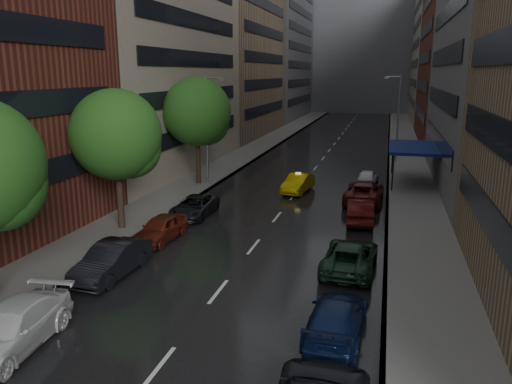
% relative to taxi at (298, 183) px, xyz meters
% --- Properties ---
extents(road, '(14.00, 140.00, 0.01)m').
position_rel_taxi_xyz_m(road, '(-0.10, 20.61, -0.73)').
color(road, black).
rests_on(road, ground).
extents(sidewalk_left, '(4.00, 140.00, 0.15)m').
position_rel_taxi_xyz_m(sidewalk_left, '(-9.10, 20.61, -0.66)').
color(sidewalk_left, gray).
rests_on(sidewalk_left, ground).
extents(sidewalk_right, '(4.00, 140.00, 0.15)m').
position_rel_taxi_xyz_m(sidewalk_right, '(8.90, 20.61, -0.66)').
color(sidewalk_right, gray).
rests_on(sidewalk_right, ground).
extents(buildings_left, '(8.00, 108.00, 38.00)m').
position_rel_taxi_xyz_m(buildings_left, '(-15.10, 29.40, 15.26)').
color(buildings_left, maroon).
rests_on(buildings_left, ground).
extents(buildings_right, '(8.05, 109.10, 36.00)m').
position_rel_taxi_xyz_m(buildings_right, '(14.89, 27.31, 14.30)').
color(buildings_right, '#937A5B').
rests_on(buildings_right, ground).
extents(building_far, '(40.00, 14.00, 32.00)m').
position_rel_taxi_xyz_m(building_far, '(-0.10, 88.61, 15.27)').
color(building_far, slate).
rests_on(building_far, ground).
extents(tree_mid, '(5.35, 5.35, 8.53)m').
position_rel_taxi_xyz_m(tree_mid, '(-8.70, -12.48, 5.11)').
color(tree_mid, '#382619').
rests_on(tree_mid, ground).
extents(tree_far, '(5.68, 5.68, 9.05)m').
position_rel_taxi_xyz_m(tree_far, '(-8.70, 0.50, 5.47)').
color(tree_far, '#382619').
rests_on(tree_far, ground).
extents(taxi, '(2.16, 4.61, 1.46)m').
position_rel_taxi_xyz_m(taxi, '(0.00, 0.00, 0.00)').
color(taxi, yellow).
rests_on(taxi, ground).
extents(parked_cars_left, '(2.56, 22.25, 1.61)m').
position_rel_taxi_xyz_m(parked_cars_left, '(-5.50, -17.44, 0.02)').
color(parked_cars_left, white).
rests_on(parked_cars_left, ground).
extents(parked_cars_right, '(2.86, 36.23, 1.58)m').
position_rel_taxi_xyz_m(parked_cars_right, '(5.30, -12.93, 0.02)').
color(parked_cars_right, black).
rests_on(parked_cars_right, ground).
extents(street_lamp_left, '(1.74, 0.22, 9.00)m').
position_rel_taxi_xyz_m(street_lamp_left, '(-7.83, 0.61, 4.16)').
color(street_lamp_left, gray).
rests_on(street_lamp_left, sidewalk_left).
extents(street_lamp_right, '(1.74, 0.22, 9.00)m').
position_rel_taxi_xyz_m(street_lamp_right, '(7.62, 15.61, 4.16)').
color(street_lamp_right, gray).
rests_on(street_lamp_right, sidewalk_right).
extents(awning, '(4.00, 8.00, 3.12)m').
position_rel_taxi_xyz_m(awning, '(8.88, 5.61, 2.40)').
color(awning, navy).
rests_on(awning, sidewalk_right).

